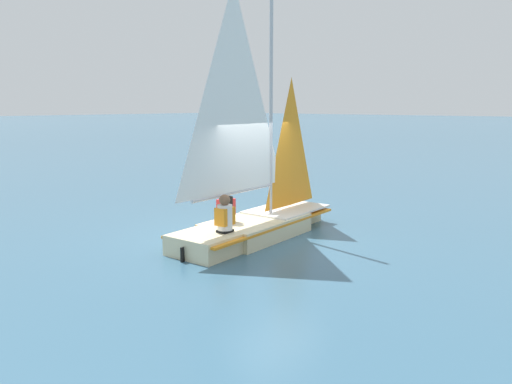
# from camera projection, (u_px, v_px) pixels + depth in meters

# --- Properties ---
(ground_plane) EXTENTS (260.00, 260.00, 0.00)m
(ground_plane) POSITION_uv_depth(u_px,v_px,m) (256.00, 237.00, 11.08)
(ground_plane) COLOR #38607A
(sailboat_main) EXTENTS (4.56, 1.68, 5.41)m
(sailboat_main) POSITION_uv_depth(u_px,v_px,m) (254.00, 201.00, 10.88)
(sailboat_main) COLOR beige
(sailboat_main) RESTS_ON ground_plane
(sailor_helm) EXTENTS (0.36, 0.32, 1.16)m
(sailor_helm) POSITION_uv_depth(u_px,v_px,m) (226.00, 212.00, 10.68)
(sailor_helm) COLOR black
(sailor_helm) RESTS_ON ground_plane
(sailor_crew) EXTENTS (0.36, 0.32, 1.16)m
(sailor_crew) POSITION_uv_depth(u_px,v_px,m) (225.00, 222.00, 9.81)
(sailor_crew) COLOR black
(sailor_crew) RESTS_ON ground_plane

